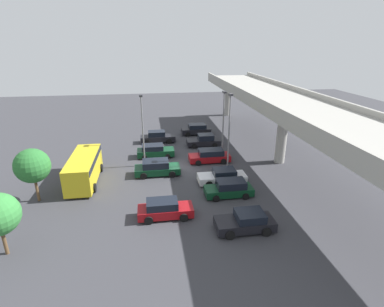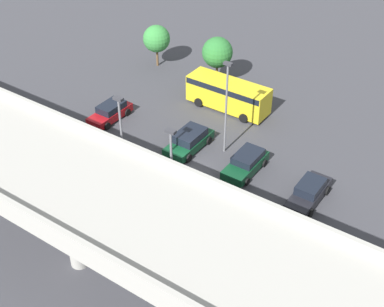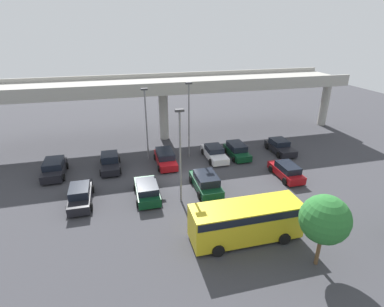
{
  "view_description": "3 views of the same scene",
  "coord_description": "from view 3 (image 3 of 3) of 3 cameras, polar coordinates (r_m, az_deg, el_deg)",
  "views": [
    {
      "loc": [
        30.99,
        -3.35,
        13.49
      ],
      "look_at": [
        2.03,
        0.96,
        2.43
      ],
      "focal_mm": 28.0,
      "sensor_mm": 36.0,
      "label": 1
    },
    {
      "loc": [
        -19.33,
        27.11,
        26.24
      ],
      "look_at": [
        -1.23,
        0.7,
        2.64
      ],
      "focal_mm": 50.0,
      "sensor_mm": 36.0,
      "label": 2
    },
    {
      "loc": [
        -5.86,
        -25.85,
        14.06
      ],
      "look_at": [
        0.8,
        0.01,
        2.55
      ],
      "focal_mm": 28.0,
      "sensor_mm": 36.0,
      "label": 3
    }
  ],
  "objects": [
    {
      "name": "highway_overpass",
      "position": [
        38.7,
        -5.61,
        12.4
      ],
      "size": [
        49.72,
        7.69,
        8.04
      ],
      "color": "#9E9B93",
      "rests_on": "ground_plane"
    },
    {
      "name": "parked_car_0",
      "position": [
        33.17,
        -24.77,
        -2.59
      ],
      "size": [
        2.22,
        4.43,
        1.6
      ],
      "rotation": [
        0.0,
        0.0,
        -1.57
      ],
      "color": "black",
      "rests_on": "ground_plane"
    },
    {
      "name": "parked_car_3",
      "position": [
        26.7,
        -8.55,
        -6.92
      ],
      "size": [
        2.15,
        4.5,
        1.52
      ],
      "rotation": [
        0.0,
        0.0,
        1.57
      ],
      "color": "#0C381E",
      "rests_on": "ground_plane"
    },
    {
      "name": "lamp_post_by_overpass",
      "position": [
        32.82,
        -8.73,
        6.48
      ],
      "size": [
        0.7,
        0.35,
        8.03
      ],
      "color": "slate",
      "rests_on": "ground_plane"
    },
    {
      "name": "parked_car_5",
      "position": [
        27.63,
        2.66,
        -5.46
      ],
      "size": [
        2.26,
        4.8,
        1.61
      ],
      "rotation": [
        0.0,
        0.0,
        1.57
      ],
      "color": "#0C381E",
      "rests_on": "ground_plane"
    },
    {
      "name": "parked_car_7",
      "position": [
        34.9,
        8.55,
        0.6
      ],
      "size": [
        2.07,
        4.42,
        1.54
      ],
      "rotation": [
        0.0,
        0.0,
        -1.57
      ],
      "color": "#0C381E",
      "rests_on": "ground_plane"
    },
    {
      "name": "parked_car_6",
      "position": [
        34.02,
        4.29,
        0.11
      ],
      "size": [
        2.12,
        4.84,
        1.47
      ],
      "rotation": [
        0.0,
        0.0,
        -1.57
      ],
      "color": "silver",
      "rests_on": "ground_plane"
    },
    {
      "name": "shuttle_bus",
      "position": [
        21.63,
        10.24,
        -12.21
      ],
      "size": [
        7.81,
        2.76,
        2.73
      ],
      "rotation": [
        0.0,
        0.0,
        3.14
      ],
      "color": "gold",
      "rests_on": "ground_plane"
    },
    {
      "name": "parked_car_9",
      "position": [
        37.12,
        16.41,
        1.25
      ],
      "size": [
        2.2,
        4.45,
        1.52
      ],
      "rotation": [
        0.0,
        0.0,
        -1.57
      ],
      "color": "black",
      "rests_on": "ground_plane"
    },
    {
      "name": "lamp_post_near_aisle",
      "position": [
        32.98,
        -0.6,
        7.31
      ],
      "size": [
        0.7,
        0.35,
        8.53
      ],
      "color": "slate",
      "rests_on": "ground_plane"
    },
    {
      "name": "parked_car_2",
      "position": [
        32.69,
        -15.33,
        -1.62
      ],
      "size": [
        2.1,
        4.51,
        1.61
      ],
      "rotation": [
        0.0,
        0.0,
        -1.57
      ],
      "color": "black",
      "rests_on": "ground_plane"
    },
    {
      "name": "lamp_post_mid_lot",
      "position": [
        24.15,
        -2.28,
        0.66
      ],
      "size": [
        0.7,
        0.35,
        8.15
      ],
      "color": "slate",
      "rests_on": "ground_plane"
    },
    {
      "name": "tree_front_left",
      "position": [
        19.9,
        23.97,
        -11.41
      ],
      "size": [
        3.01,
        3.01,
        4.91
      ],
      "color": "brown",
      "rests_on": "ground_plane"
    },
    {
      "name": "parked_car_4",
      "position": [
        32.63,
        -5.1,
        -0.85
      ],
      "size": [
        2.13,
        4.82,
        1.55
      ],
      "rotation": [
        0.0,
        0.0,
        -1.57
      ],
      "color": "maroon",
      "rests_on": "ground_plane"
    },
    {
      "name": "parked_car_1",
      "position": [
        27.36,
        -20.48,
        -7.43
      ],
      "size": [
        1.99,
        4.85,
        1.62
      ],
      "rotation": [
        0.0,
        0.0,
        1.57
      ],
      "color": "black",
      "rests_on": "ground_plane"
    },
    {
      "name": "ground_plane",
      "position": [
        30.0,
        -1.49,
        -4.63
      ],
      "size": [
        104.01,
        104.01,
        0.0
      ],
      "primitive_type": "plane",
      "color": "#38383D"
    },
    {
      "name": "parked_car_8",
      "position": [
        31.18,
        17.53,
        -3.17
      ],
      "size": [
        1.98,
        4.45,
        1.51
      ],
      "rotation": [
        0.0,
        0.0,
        1.57
      ],
      "color": "maroon",
      "rests_on": "ground_plane"
    }
  ]
}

